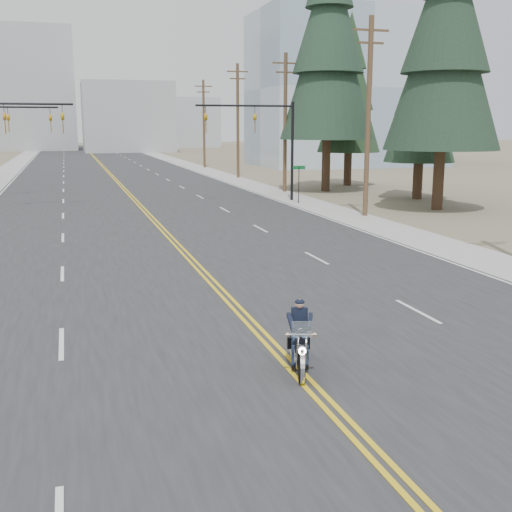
{
  "coord_description": "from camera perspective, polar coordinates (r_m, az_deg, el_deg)",
  "views": [
    {
      "loc": [
        -4.62,
        -11.98,
        5.37
      ],
      "look_at": [
        0.57,
        5.71,
        1.6
      ],
      "focal_mm": 45.0,
      "sensor_mm": 36.0,
      "label": 1
    }
  ],
  "objects": [
    {
      "name": "traffic_mast_right",
      "position": [
        46.04,
        0.84,
        11.01
      ],
      "size": [
        7.1,
        0.26,
        7.0
      ],
      "color": "black",
      "rests_on": "ground"
    },
    {
      "name": "utility_pole_c",
      "position": [
        52.83,
        2.61,
        11.92
      ],
      "size": [
        2.2,
        0.3,
        11.0
      ],
      "color": "brown",
      "rests_on": "ground"
    },
    {
      "name": "conifer_far",
      "position": [
        59.18,
        8.35,
        14.6
      ],
      "size": [
        5.62,
        5.62,
        15.07
      ],
      "rotation": [
        0.0,
        0.0,
        0.1
      ],
      "color": "#382619",
      "rests_on": "ground"
    },
    {
      "name": "conifer_mid",
      "position": [
        49.03,
        14.55,
        14.09
      ],
      "size": [
        5.13,
        5.13,
        13.69
      ],
      "rotation": [
        0.0,
        0.0,
        -0.25
      ],
      "color": "#382619",
      "rests_on": "ground"
    },
    {
      "name": "conifer_tall",
      "position": [
        54.06,
        6.48,
        18.75
      ],
      "size": [
        7.66,
        7.66,
        21.27
      ],
      "rotation": [
        0.0,
        0.0,
        -0.41
      ],
      "color": "#382619",
      "rests_on": "ground"
    },
    {
      "name": "utility_pole_d",
      "position": [
        67.2,
        -1.63,
        12.06
      ],
      "size": [
        2.2,
        0.3,
        11.5
      ],
      "color": "brown",
      "rests_on": "ground"
    },
    {
      "name": "utility_pole_b",
      "position": [
        38.95,
        9.96,
        12.28
      ],
      "size": [
        2.2,
        0.3,
        11.5
      ],
      "color": "brown",
      "rests_on": "ground"
    },
    {
      "name": "ground_plane",
      "position": [
        13.92,
        4.47,
        -11.17
      ],
      "size": [
        400.0,
        400.0,
        0.0
      ],
      "primitive_type": "plane",
      "color": "#776D56",
      "rests_on": "ground"
    },
    {
      "name": "haze_bldg_e",
      "position": [
        164.67,
        -6.12,
        11.7
      ],
      "size": [
        14.0,
        14.0,
        12.0
      ],
      "primitive_type": "cube",
      "color": "#B7BCC6",
      "rests_on": "ground"
    },
    {
      "name": "haze_bldg_d",
      "position": [
        152.35,
        -19.7,
        13.76
      ],
      "size": [
        20.0,
        15.0,
        26.0
      ],
      "primitive_type": "cube",
      "color": "#ADB2B7",
      "rests_on": "ground"
    },
    {
      "name": "conifer_near",
      "position": [
        43.36,
        16.6,
        18.6
      ],
      "size": [
        7.26,
        7.26,
        19.22
      ],
      "rotation": [
        0.0,
        0.0,
        -0.05
      ],
      "color": "#382619",
      "rests_on": "ground"
    },
    {
      "name": "sidewalk_left",
      "position": [
        82.44,
        -21.27,
        7.03
      ],
      "size": [
        3.0,
        200.0,
        0.01
      ],
      "primitive_type": "cube",
      "color": "#A5A5A0",
      "rests_on": "ground"
    },
    {
      "name": "motorcyclist",
      "position": [
        14.3,
        3.93,
        -7.16
      ],
      "size": [
        1.41,
        2.17,
        1.57
      ],
      "primitive_type": null,
      "rotation": [
        0.0,
        0.0,
        2.85
      ],
      "color": "black",
      "rests_on": "ground"
    },
    {
      "name": "street_sign",
      "position": [
        44.87,
        3.83,
        6.96
      ],
      "size": [
        0.9,
        0.06,
        2.62
      ],
      "color": "black",
      "rests_on": "ground"
    },
    {
      "name": "sidewalk_right",
      "position": [
        83.72,
        -5.27,
        7.82
      ],
      "size": [
        3.0,
        200.0,
        0.01
      ],
      "primitive_type": "cube",
      "color": "#A5A5A0",
      "rests_on": "ground"
    },
    {
      "name": "glass_building",
      "position": [
        89.91,
        7.96,
        14.39
      ],
      "size": [
        24.0,
        16.0,
        20.0
      ],
      "primitive_type": "cube",
      "color": "#9EB5CC",
      "rests_on": "ground"
    },
    {
      "name": "utility_pole_e",
      "position": [
        83.75,
        -4.66,
        11.75
      ],
      "size": [
        2.2,
        0.3,
        11.0
      ],
      "color": "brown",
      "rests_on": "ground"
    },
    {
      "name": "road",
      "position": [
        82.29,
        -13.22,
        7.5
      ],
      "size": [
        20.0,
        200.0,
        0.01
      ],
      "primitive_type": "cube",
      "color": "#303033",
      "rests_on": "ground"
    },
    {
      "name": "haze_bldg_c",
      "position": [
        129.94,
        3.84,
        13.12
      ],
      "size": [
        16.0,
        12.0,
        18.0
      ],
      "primitive_type": "cube",
      "color": "#B7BCC6",
      "rests_on": "ground"
    },
    {
      "name": "haze_bldg_b",
      "position": [
        137.57,
        -11.34,
        12.0
      ],
      "size": [
        18.0,
        14.0,
        14.0
      ],
      "primitive_type": "cube",
      "color": "#ADB2B7",
      "rests_on": "ground"
    }
  ]
}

